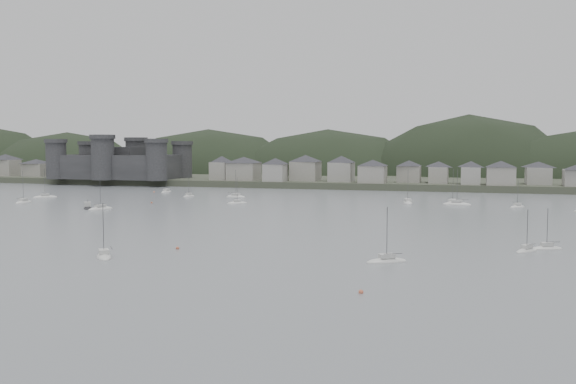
% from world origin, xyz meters
% --- Properties ---
extents(ground, '(900.00, 900.00, 0.00)m').
position_xyz_m(ground, '(0.00, 0.00, 0.00)').
color(ground, slate).
rests_on(ground, ground).
extents(far_shore_land, '(900.00, 250.00, 3.00)m').
position_xyz_m(far_shore_land, '(0.00, 295.00, 1.50)').
color(far_shore_land, '#383D2D').
rests_on(far_shore_land, ground).
extents(forested_ridge, '(851.55, 103.94, 102.57)m').
position_xyz_m(forested_ridge, '(4.83, 269.40, -11.28)').
color(forested_ridge, black).
rests_on(forested_ridge, ground).
extents(castle, '(66.00, 43.00, 20.00)m').
position_xyz_m(castle, '(-120.00, 179.80, 10.96)').
color(castle, '#303032').
rests_on(castle, far_shore_land).
extents(waterfront_town, '(451.48, 28.46, 12.92)m').
position_xyz_m(waterfront_town, '(50.59, 183.34, 8.66)').
color(waterfront_town, gray).
rests_on(waterfront_town, far_shore_land).
extents(moored_fleet, '(253.43, 160.20, 13.75)m').
position_xyz_m(moored_fleet, '(-7.35, 73.88, 0.17)').
color(moored_fleet, silver).
rests_on(moored_fleet, ground).
extents(motor_launch_far, '(5.82, 7.03, 3.65)m').
position_xyz_m(motor_launch_far, '(-63.44, 66.20, 0.30)').
color(motor_launch_far, black).
rests_on(motor_launch_far, ground).
extents(mooring_buoys, '(126.77, 157.04, 0.70)m').
position_xyz_m(mooring_buoys, '(-35.87, 44.80, 0.15)').
color(mooring_buoys, '#C66042').
rests_on(mooring_buoys, ground).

